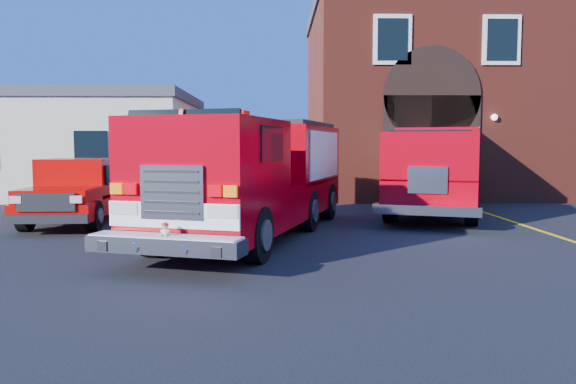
{
  "coord_description": "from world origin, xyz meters",
  "views": [
    {
      "loc": [
        -0.21,
        -11.7,
        2.18
      ],
      "look_at": [
        0.0,
        -1.2,
        1.3
      ],
      "focal_mm": 35.0,
      "sensor_mm": 36.0,
      "label": 1
    }
  ],
  "objects_px": {
    "fire_engine": "(257,175)",
    "fire_station": "(478,100)",
    "secondary_truck": "(437,167)",
    "side_building": "(75,144)",
    "pickup_truck": "(82,192)"
  },
  "relations": [
    {
      "from": "fire_engine",
      "to": "pickup_truck",
      "type": "xyz_separation_m",
      "value": [
        -5.06,
        2.46,
        -0.61
      ]
    },
    {
      "from": "fire_engine",
      "to": "secondary_truck",
      "type": "height_order",
      "value": "fire_engine"
    },
    {
      "from": "fire_engine",
      "to": "side_building",
      "type": "bearing_deg",
      "value": 126.57
    },
    {
      "from": "fire_engine",
      "to": "secondary_truck",
      "type": "distance_m",
      "value": 7.27
    },
    {
      "from": "secondary_truck",
      "to": "side_building",
      "type": "bearing_deg",
      "value": 154.56
    },
    {
      "from": "fire_station",
      "to": "side_building",
      "type": "xyz_separation_m",
      "value": [
        -17.99,
        -0.99,
        -2.05
      ]
    },
    {
      "from": "fire_engine",
      "to": "fire_station",
      "type": "bearing_deg",
      "value": 51.51
    },
    {
      "from": "fire_engine",
      "to": "pickup_truck",
      "type": "bearing_deg",
      "value": 154.05
    },
    {
      "from": "side_building",
      "to": "pickup_truck",
      "type": "bearing_deg",
      "value": -69.6
    },
    {
      "from": "fire_engine",
      "to": "secondary_truck",
      "type": "xyz_separation_m",
      "value": [
        5.68,
        4.54,
        0.02
      ]
    },
    {
      "from": "fire_station",
      "to": "side_building",
      "type": "height_order",
      "value": "fire_station"
    },
    {
      "from": "side_building",
      "to": "secondary_truck",
      "type": "bearing_deg",
      "value": -25.44
    },
    {
      "from": "side_building",
      "to": "fire_engine",
      "type": "bearing_deg",
      "value": -53.43
    },
    {
      "from": "fire_station",
      "to": "secondary_truck",
      "type": "xyz_separation_m",
      "value": [
        -4.01,
        -7.64,
        -2.77
      ]
    },
    {
      "from": "secondary_truck",
      "to": "fire_engine",
      "type": "bearing_deg",
      "value": -141.36
    }
  ]
}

